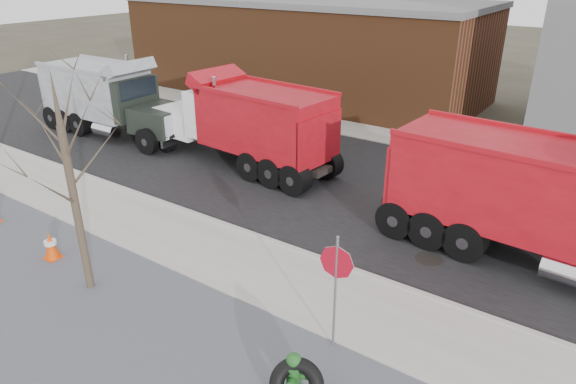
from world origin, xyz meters
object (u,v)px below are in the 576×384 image
Objects in this scene: fire_hydrant at (294,377)px; stop_sign at (336,274)px; dump_truck_red_a at (539,198)px; dump_truck_red_b at (245,121)px; dump_truck_grey at (110,96)px.

stop_sign is (-0.06, 1.50, 1.31)m from fire_hydrant.
stop_sign is 0.29× the size of dump_truck_red_a.
dump_truck_red_a is 10.33m from dump_truck_red_b.
dump_truck_grey reaches higher than stop_sign.
dump_truck_grey is (-7.25, -0.38, -0.02)m from dump_truck_red_b.
stop_sign is at bearing -24.64° from dump_truck_grey.
dump_truck_red_a reaches higher than stop_sign.
fire_hydrant is 0.12× the size of dump_truck_red_b.
dump_truck_red_a is (2.44, 5.73, 0.03)m from stop_sign.
fire_hydrant is 11.57m from dump_truck_red_b.
fire_hydrant is 0.11× the size of dump_truck_red_a.
stop_sign is at bearing -109.69° from dump_truck_red_a.
fire_hydrant is at bearing -70.39° from stop_sign.
fire_hydrant is at bearing 138.13° from dump_truck_red_b.
dump_truck_red_b is at bearing 1.68° from dump_truck_grey.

